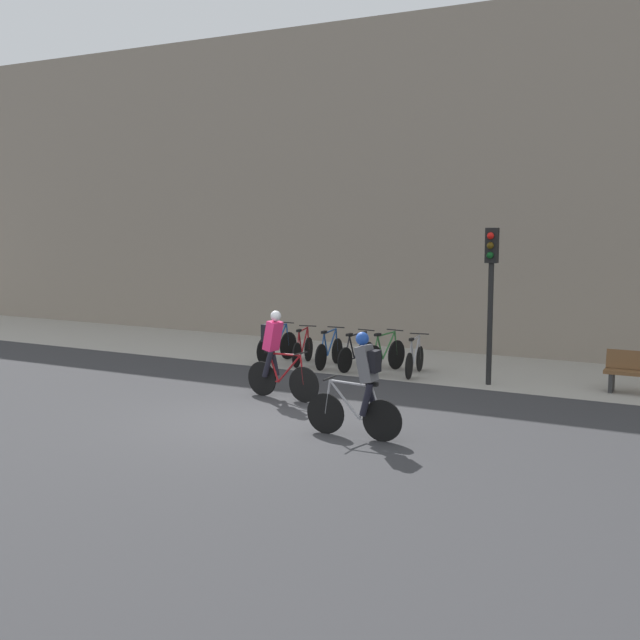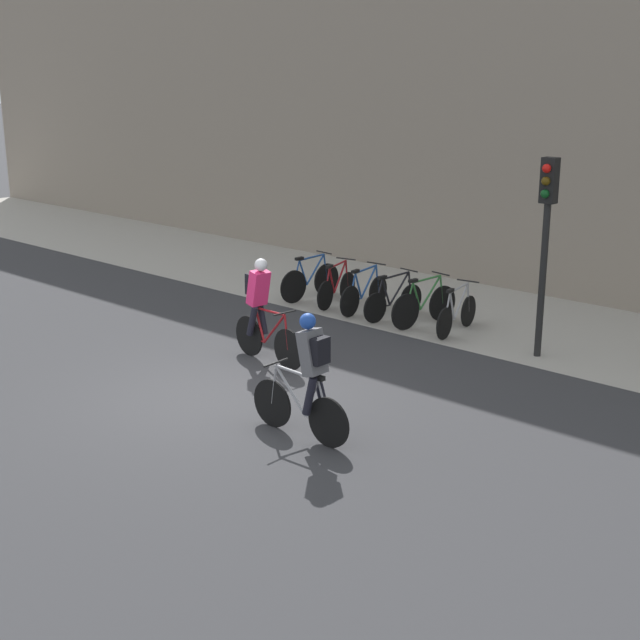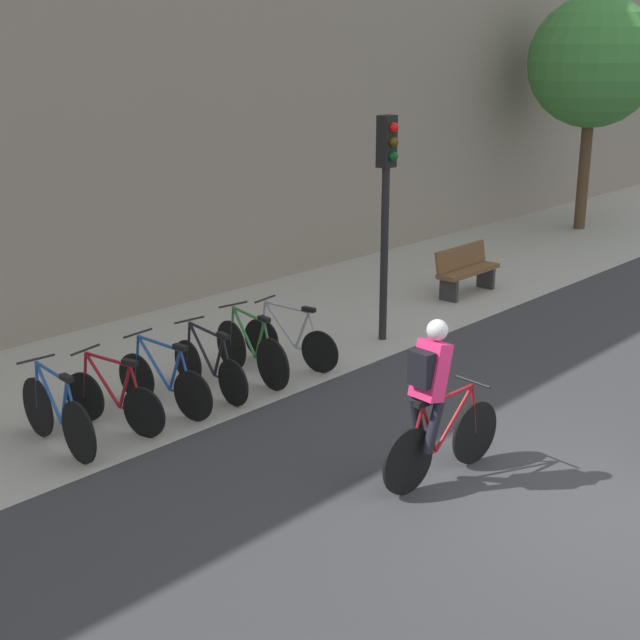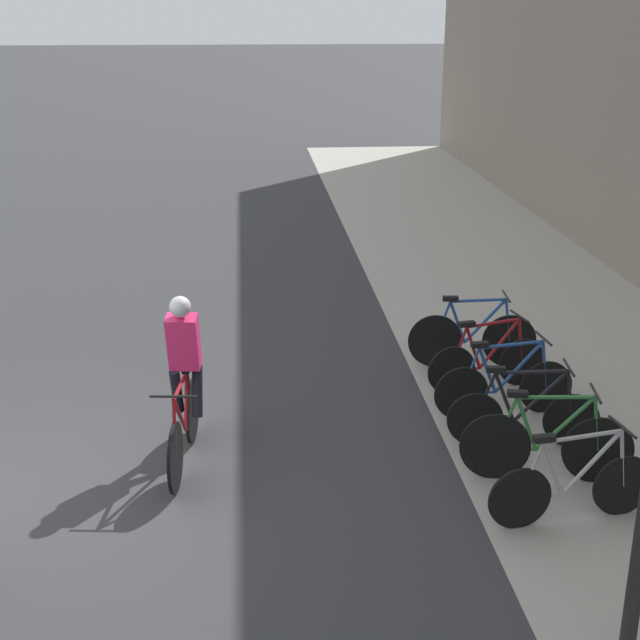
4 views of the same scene
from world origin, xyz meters
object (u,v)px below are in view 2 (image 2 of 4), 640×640
at_px(parked_bike_2, 364,293).
at_px(traffic_light_pole, 546,221).
at_px(parked_bike_0, 310,281).
at_px(parked_bike_4, 424,305).
at_px(cyclist_pink, 261,307).
at_px(cyclist_grey, 309,374).
at_px(parked_bike_1, 336,288).
at_px(parked_bike_3, 393,300).
at_px(parked_bike_5, 457,313).

height_order(parked_bike_2, traffic_light_pole, traffic_light_pole).
distance_m(parked_bike_0, parked_bike_4, 3.02).
relative_size(cyclist_pink, parked_bike_2, 1.07).
bearing_deg(parked_bike_0, cyclist_grey, -47.64).
height_order(parked_bike_1, traffic_light_pole, traffic_light_pole).
relative_size(cyclist_pink, cyclist_grey, 1.00).
xyz_separation_m(parked_bike_3, traffic_light_pole, (3.35, -0.24, 2.01)).
distance_m(cyclist_grey, traffic_light_pole, 5.55).
distance_m(cyclist_grey, parked_bike_4, 5.97).
relative_size(parked_bike_0, parked_bike_2, 1.01).
bearing_deg(parked_bike_5, cyclist_pink, -113.62).
xyz_separation_m(parked_bike_0, parked_bike_2, (1.51, -0.00, -0.02)).
height_order(parked_bike_1, parked_bike_2, parked_bike_2).
relative_size(parked_bike_2, parked_bike_5, 1.02).
xyz_separation_m(cyclist_pink, parked_bike_3, (0.07, 3.62, -0.56)).
xyz_separation_m(cyclist_pink, parked_bike_0, (-2.19, 3.62, -0.53)).
bearing_deg(cyclist_pink, parked_bike_1, 111.67).
height_order(cyclist_grey, parked_bike_2, cyclist_grey).
bearing_deg(parked_bike_0, parked_bike_5, -0.04).
height_order(parked_bike_2, parked_bike_4, parked_bike_4).
distance_m(parked_bike_1, traffic_light_pole, 5.27).
bearing_deg(cyclist_pink, traffic_light_pole, 44.58).
distance_m(parked_bike_4, traffic_light_pole, 3.28).
bearing_deg(parked_bike_2, parked_bike_5, -0.02).
bearing_deg(traffic_light_pole, cyclist_pink, -135.42).
bearing_deg(parked_bike_1, traffic_light_pole, -2.86).
distance_m(parked_bike_0, traffic_light_pole, 5.96).
xyz_separation_m(parked_bike_2, parked_bike_3, (0.75, -0.00, -0.01)).
bearing_deg(parked_bike_3, parked_bike_2, 179.95).
distance_m(parked_bike_1, parked_bike_4, 2.26).
bearing_deg(parked_bike_0, cyclist_pink, -58.76).
distance_m(parked_bike_2, parked_bike_4, 1.51).
bearing_deg(parked_bike_5, parked_bike_4, 179.85).
height_order(cyclist_pink, parked_bike_2, cyclist_pink).
bearing_deg(parked_bike_2, parked_bike_4, 0.05).
xyz_separation_m(parked_bike_0, parked_bike_4, (3.02, -0.00, 0.00)).
bearing_deg(parked_bike_3, parked_bike_5, -0.00).
distance_m(cyclist_pink, parked_bike_2, 3.72).
relative_size(parked_bike_3, traffic_light_pole, 0.48).
height_order(parked_bike_0, parked_bike_4, same).
bearing_deg(cyclist_grey, parked_bike_1, 127.82).
distance_m(cyclist_pink, traffic_light_pole, 5.02).
height_order(cyclist_grey, parked_bike_3, cyclist_grey).
xyz_separation_m(parked_bike_4, traffic_light_pole, (2.60, -0.24, 1.98)).
xyz_separation_m(cyclist_grey, parked_bike_5, (-1.31, 5.57, -0.56)).
height_order(cyclist_pink, parked_bike_5, cyclist_pink).
relative_size(parked_bike_1, parked_bike_5, 0.95).
height_order(parked_bike_1, parked_bike_5, parked_bike_1).
bearing_deg(cyclist_pink, parked_bike_4, 77.18).
bearing_deg(traffic_light_pole, parked_bike_4, 174.65).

